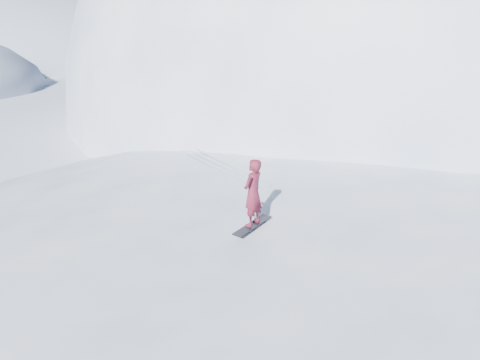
{
  "coord_description": "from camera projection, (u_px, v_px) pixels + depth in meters",
  "views": [
    {
      "loc": [
        -7.54,
        -10.33,
        7.9
      ],
      "look_at": [
        -2.94,
        1.17,
        3.5
      ],
      "focal_mm": 32.0,
      "sensor_mm": 36.0,
      "label": 1
    }
  ],
  "objects": [
    {
      "name": "wind_bumps",
      "position": [
        290.0,
        252.0,
        15.98
      ],
      "size": [
        16.0,
        14.4,
        1.0
      ],
      "color": "white",
      "rests_on": "ground"
    },
    {
      "name": "board_tracks",
      "position": [
        221.0,
        166.0,
        18.05
      ],
      "size": [
        1.86,
        5.91,
        0.04
      ],
      "color": "silver",
      "rests_on": "ground"
    },
    {
      "name": "snowboard",
      "position": [
        253.0,
        225.0,
        12.63
      ],
      "size": [
        1.57,
        1.19,
        0.03
      ],
      "primitive_type": "cube",
      "rotation": [
        0.0,
        0.0,
        0.59
      ],
      "color": "black",
      "rests_on": "near_ridge"
    },
    {
      "name": "near_ridge",
      "position": [
        313.0,
        235.0,
        17.29
      ],
      "size": [
        36.0,
        28.0,
        4.8
      ],
      "primitive_type": "ellipsoid",
      "color": "white",
      "rests_on": "ground"
    },
    {
      "name": "summit_peak",
      "position": [
        373.0,
        108.0,
        44.76
      ],
      "size": [
        60.0,
        56.0,
        56.0
      ],
      "primitive_type": "ellipsoid",
      "color": "white",
      "rests_on": "ground"
    },
    {
      "name": "ground",
      "position": [
        334.0,
        278.0,
        14.32
      ],
      "size": [
        400.0,
        400.0,
        0.0
      ],
      "primitive_type": "plane",
      "color": "white",
      "rests_on": "ground"
    },
    {
      "name": "snowboarder",
      "position": [
        253.0,
        193.0,
        12.29
      ],
      "size": [
        0.88,
        0.81,
        2.02
      ],
      "primitive_type": "imported",
      "rotation": [
        0.0,
        0.0,
        3.73
      ],
      "color": "maroon",
      "rests_on": "snowboard"
    },
    {
      "name": "peak_shoulder",
      "position": [
        301.0,
        130.0,
        35.31
      ],
      "size": [
        28.0,
        24.0,
        18.0
      ],
      "primitive_type": "ellipsoid",
      "color": "white",
      "rests_on": "ground"
    }
  ]
}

